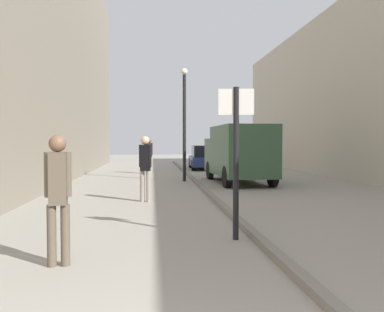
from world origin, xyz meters
name	(u,v)px	position (x,y,z in m)	size (l,w,h in m)	color
ground_plane	(158,192)	(0.00, 12.00, 0.00)	(80.00, 80.00, 0.00)	gray
building_facade_left	(10,7)	(-4.65, 12.00, 5.94)	(2.10, 40.00, 11.88)	gray
kerb_strip	(205,190)	(1.58, 12.00, 0.06)	(0.16, 40.00, 0.12)	slate
pedestrian_main_foreground	(145,164)	(-0.37, 9.88, 1.06)	(0.35, 0.27, 1.83)	gray
pedestrian_mid_block	(149,153)	(-0.33, 19.90, 1.08)	(0.36, 0.27, 1.87)	gray
pedestrian_far_crossing	(58,191)	(-1.44, 4.03, 1.02)	(0.35, 0.23, 1.77)	brown
delivery_van	(239,152)	(3.33, 14.78, 1.24)	(2.13, 5.08, 2.31)	#335138
parked_car	(205,157)	(3.06, 23.39, 0.71)	(1.96, 4.26, 1.45)	navy
street_sign_post	(236,149)	(1.24, 5.27, 1.55)	(0.60, 0.12, 2.60)	black
lamp_post	(184,117)	(1.18, 15.64, 2.72)	(0.28, 0.28, 4.76)	black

